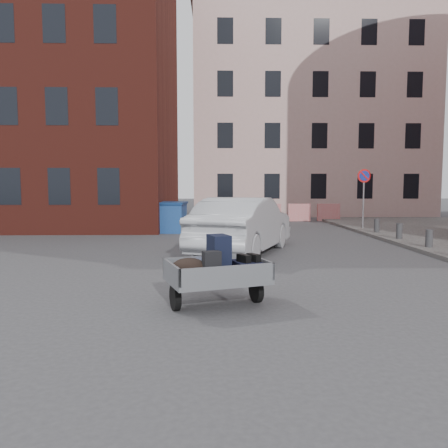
{
  "coord_description": "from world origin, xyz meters",
  "views": [
    {
      "loc": [
        -0.68,
        -9.94,
        2.02
      ],
      "look_at": [
        -0.45,
        0.58,
        1.1
      ],
      "focal_mm": 35.0,
      "sensor_mm": 36.0,
      "label": 1
    }
  ],
  "objects": [
    {
      "name": "barriers",
      "position": [
        4.2,
        15.0,
        0.5
      ],
      "size": [
        4.7,
        0.18,
        1.0
      ],
      "color": "red",
      "rests_on": "ground"
    },
    {
      "name": "bollards",
      "position": [
        6.0,
        3.4,
        0.4
      ],
      "size": [
        0.22,
        9.02,
        0.55
      ],
      "color": "#3A3A3D",
      "rests_on": "sidewalk"
    },
    {
      "name": "building_brick",
      "position": [
        -9.0,
        13.0,
        7.0
      ],
      "size": [
        12.0,
        10.0,
        14.0
      ],
      "primitive_type": "cube",
      "color": "#591E16",
      "rests_on": "ground"
    },
    {
      "name": "silver_car",
      "position": [
        0.19,
        3.12,
        0.84
      ],
      "size": [
        3.55,
        5.4,
        1.68
      ],
      "primitive_type": "imported",
      "rotation": [
        0.0,
        0.0,
        2.76
      ],
      "color": "#AAACB1",
      "rests_on": "ground"
    },
    {
      "name": "building_pink",
      "position": [
        6.0,
        22.0,
        7.0
      ],
      "size": [
        16.0,
        8.0,
        14.0
      ],
      "primitive_type": "cube",
      "color": "#C9A49B",
      "rests_on": "ground"
    },
    {
      "name": "trailer",
      "position": [
        -0.65,
        -2.74,
        0.61
      ],
      "size": [
        1.87,
        1.98,
        1.2
      ],
      "rotation": [
        0.0,
        0.0,
        0.33
      ],
      "color": "black",
      "rests_on": "ground"
    },
    {
      "name": "dumpster",
      "position": [
        -3.53,
        9.28,
        0.67
      ],
      "size": [
        3.29,
        1.9,
        1.33
      ],
      "rotation": [
        0.0,
        0.0,
        -0.09
      ],
      "color": "#1E4891",
      "rests_on": "ground"
    },
    {
      "name": "ground",
      "position": [
        0.0,
        0.0,
        0.0
      ],
      "size": [
        120.0,
        120.0,
        0.0
      ],
      "primitive_type": "plane",
      "color": "#38383A",
      "rests_on": "ground"
    },
    {
      "name": "no_parking_sign",
      "position": [
        6.0,
        9.48,
        2.01
      ],
      "size": [
        0.6,
        0.09,
        2.65
      ],
      "color": "gray",
      "rests_on": "sidewalk"
    }
  ]
}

